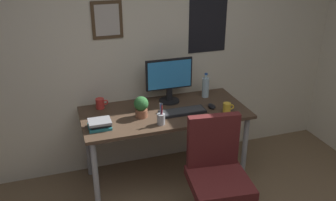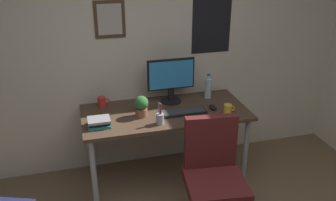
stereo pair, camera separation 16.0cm
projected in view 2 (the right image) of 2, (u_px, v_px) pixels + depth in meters
name	position (u px, v px, depth m)	size (l,w,h in m)	color
wall_back	(144.00, 41.00, 3.48)	(4.40, 0.10, 2.60)	beige
desk	(165.00, 119.00, 3.38)	(1.54, 0.71, 0.74)	#4C3828
office_chair	(213.00, 171.00, 2.85)	(0.57, 0.57, 0.95)	#591E1E
monitor	(171.00, 79.00, 3.45)	(0.46, 0.20, 0.43)	black
keyboard	(183.00, 112.00, 3.31)	(0.43, 0.15, 0.03)	black
computer_mouse	(213.00, 107.00, 3.39)	(0.06, 0.11, 0.04)	black
water_bottle	(208.00, 88.00, 3.60)	(0.07, 0.07, 0.25)	silver
coffee_mug_near	(102.00, 102.00, 3.42)	(0.12, 0.08, 0.10)	red
coffee_mug_far	(228.00, 109.00, 3.27)	(0.11, 0.07, 0.10)	yellow
potted_plant	(141.00, 105.00, 3.21)	(0.13, 0.13, 0.20)	brown
pen_cup	(160.00, 118.00, 3.09)	(0.07, 0.07, 0.20)	#9EA0A5
book_stack_left	(99.00, 122.00, 3.07)	(0.19, 0.16, 0.07)	#26727A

